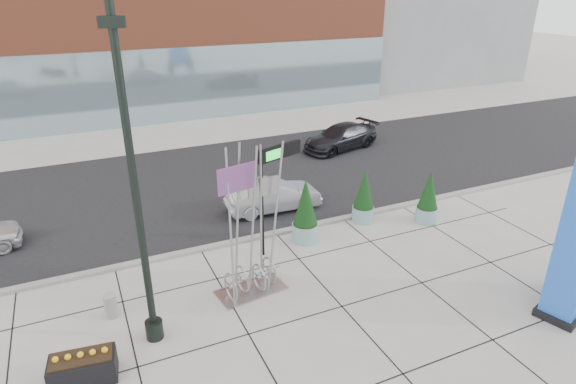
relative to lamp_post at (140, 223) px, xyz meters
name	(u,v)px	position (x,y,z in m)	size (l,w,h in m)	color
ground	(298,297)	(4.38, 0.04, -3.55)	(160.00, 160.00, 0.00)	#9E9991
street_asphalt	(209,184)	(4.38, 10.04, -3.54)	(80.00, 12.00, 0.02)	black
curb_edge	(252,238)	(4.38, 4.04, -3.49)	(80.00, 0.30, 0.12)	gray
tower_podium	(153,33)	(5.38, 27.04, 1.95)	(34.00, 10.00, 11.00)	#A74B30
tower_glass_front	(171,86)	(5.38, 22.24, -1.05)	(34.00, 0.60, 5.00)	#8CA5B2
lamp_post	(140,223)	(0.00, 0.00, 0.00)	(0.59, 0.48, 8.66)	black
public_art_sculpture	(250,256)	(3.18, 0.95, -2.26)	(2.27, 1.35, 4.89)	#A2A4A7
concrete_bollard	(111,306)	(-0.98, 1.46, -3.19)	(0.37, 0.37, 0.71)	gray
overhead_street_sign	(280,164)	(5.02, 2.84, -0.17)	(1.80, 0.77, 3.93)	black
round_planter_east	(428,198)	(11.38, 2.53, -2.50)	(0.89, 0.89, 2.21)	#7FABA8
round_planter_mid	(364,197)	(9.05, 3.64, -2.49)	(0.89, 0.89, 2.22)	#7FABA8
round_planter_west	(305,212)	(6.18, 3.16, -2.37)	(1.00, 1.00, 2.49)	#7FABA8
box_planter_north	(83,367)	(-1.85, -0.84, -3.15)	(1.63, 0.96, 0.85)	black
car_silver_mid	(273,196)	(6.11, 6.09, -2.88)	(1.41, 4.03, 1.33)	#AEB0B6
car_dark_east	(341,137)	(12.92, 12.08, -2.84)	(1.97, 4.84, 1.40)	black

